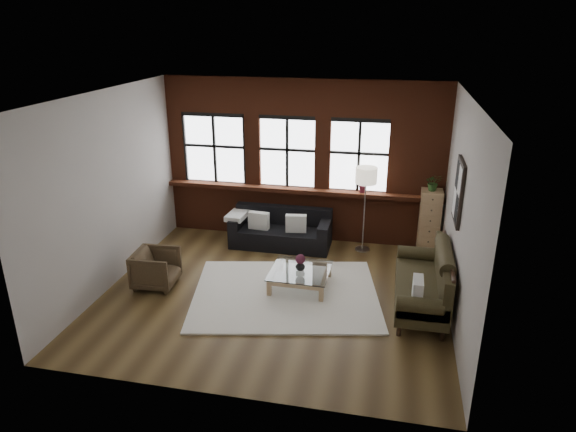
% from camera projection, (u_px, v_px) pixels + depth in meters
% --- Properties ---
extents(floor, '(5.50, 5.50, 0.00)m').
position_uv_depth(floor, '(275.00, 294.00, 8.41)').
color(floor, '#48341A').
rests_on(floor, ground).
extents(ceiling, '(5.50, 5.50, 0.00)m').
position_uv_depth(ceiling, '(272.00, 95.00, 7.27)').
color(ceiling, white).
rests_on(ceiling, ground).
extents(wall_back, '(5.50, 0.00, 5.50)m').
position_uv_depth(wall_back, '(303.00, 161.00, 10.12)').
color(wall_back, '#ACA6A0').
rests_on(wall_back, ground).
extents(wall_front, '(5.50, 0.00, 5.50)m').
position_uv_depth(wall_front, '(220.00, 277.00, 5.55)').
color(wall_front, '#ACA6A0').
rests_on(wall_front, ground).
extents(wall_left, '(0.00, 5.00, 5.00)m').
position_uv_depth(wall_left, '(110.00, 190.00, 8.37)').
color(wall_left, '#ACA6A0').
rests_on(wall_left, ground).
extents(wall_right, '(0.00, 5.00, 5.00)m').
position_uv_depth(wall_right, '(461.00, 215.00, 7.31)').
color(wall_right, '#ACA6A0').
rests_on(wall_right, ground).
extents(brick_backwall, '(5.50, 0.12, 3.20)m').
position_uv_depth(brick_backwall, '(302.00, 162.00, 10.07)').
color(brick_backwall, '#602816').
rests_on(brick_backwall, floor).
extents(sill_ledge, '(5.50, 0.30, 0.08)m').
position_uv_depth(sill_ledge, '(301.00, 190.00, 10.19)').
color(sill_ledge, '#602816').
rests_on(sill_ledge, brick_backwall).
extents(window_left, '(1.38, 0.10, 1.50)m').
position_uv_depth(window_left, '(215.00, 149.00, 10.37)').
color(window_left, black).
rests_on(window_left, brick_backwall).
extents(window_mid, '(1.38, 0.10, 1.50)m').
position_uv_depth(window_mid, '(287.00, 153.00, 10.08)').
color(window_mid, black).
rests_on(window_mid, brick_backwall).
extents(window_right, '(1.38, 0.10, 1.50)m').
position_uv_depth(window_right, '(359.00, 157.00, 9.81)').
color(window_right, black).
rests_on(window_right, brick_backwall).
extents(wall_poster, '(0.05, 0.74, 0.94)m').
position_uv_depth(wall_poster, '(459.00, 192.00, 7.50)').
color(wall_poster, black).
rests_on(wall_poster, wall_right).
extents(shag_rug, '(3.37, 2.87, 0.03)m').
position_uv_depth(shag_rug, '(285.00, 294.00, 8.37)').
color(shag_rug, silver).
rests_on(shag_rug, floor).
extents(dark_sofa, '(1.94, 0.79, 0.70)m').
position_uv_depth(dark_sofa, '(281.00, 229.00, 10.08)').
color(dark_sofa, black).
rests_on(dark_sofa, floor).
extents(pillow_a, '(0.41, 0.18, 0.34)m').
position_uv_depth(pillow_a, '(259.00, 221.00, 10.00)').
color(pillow_a, silver).
rests_on(pillow_a, dark_sofa).
extents(pillow_b, '(0.42, 0.20, 0.34)m').
position_uv_depth(pillow_b, '(296.00, 223.00, 9.86)').
color(pillow_b, silver).
rests_on(pillow_b, dark_sofa).
extents(vintage_settee, '(0.86, 1.94, 1.03)m').
position_uv_depth(vintage_settee, '(421.00, 278.00, 7.83)').
color(vintage_settee, '#302916').
rests_on(vintage_settee, floor).
extents(pillow_settee, '(0.14, 0.38, 0.34)m').
position_uv_depth(pillow_settee, '(418.00, 290.00, 7.27)').
color(pillow_settee, silver).
rests_on(pillow_settee, vintage_settee).
extents(armchair, '(0.74, 0.72, 0.63)m').
position_uv_depth(armchair, '(156.00, 269.00, 8.56)').
color(armchair, '#3F311F').
rests_on(armchair, floor).
extents(coffee_table, '(0.98, 0.98, 0.33)m').
position_uv_depth(coffee_table, '(300.00, 279.00, 8.57)').
color(coffee_table, tan).
rests_on(coffee_table, shag_rug).
extents(vase, '(0.16, 0.16, 0.17)m').
position_uv_depth(vase, '(300.00, 265.00, 8.48)').
color(vase, '#B2B2B2').
rests_on(vase, coffee_table).
extents(flowers, '(0.16, 0.16, 0.16)m').
position_uv_depth(flowers, '(300.00, 259.00, 8.44)').
color(flowers, '#5D2036').
rests_on(flowers, vase).
extents(drawer_chest, '(0.39, 0.39, 1.26)m').
position_uv_depth(drawer_chest, '(429.00, 222.00, 9.68)').
color(drawer_chest, tan).
rests_on(drawer_chest, floor).
extents(potted_plant_top, '(0.31, 0.28, 0.31)m').
position_uv_depth(potted_plant_top, '(434.00, 182.00, 9.40)').
color(potted_plant_top, '#2D5923').
rests_on(potted_plant_top, drawer_chest).
extents(floor_lamp, '(0.40, 0.40, 1.81)m').
position_uv_depth(floor_lamp, '(365.00, 206.00, 9.70)').
color(floor_lamp, '#A5A5A8').
rests_on(floor_lamp, floor).
extents(sill_plant, '(0.21, 0.19, 0.32)m').
position_uv_depth(sill_plant, '(363.00, 185.00, 9.85)').
color(sill_plant, '#5D2036').
rests_on(sill_plant, sill_ledge).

